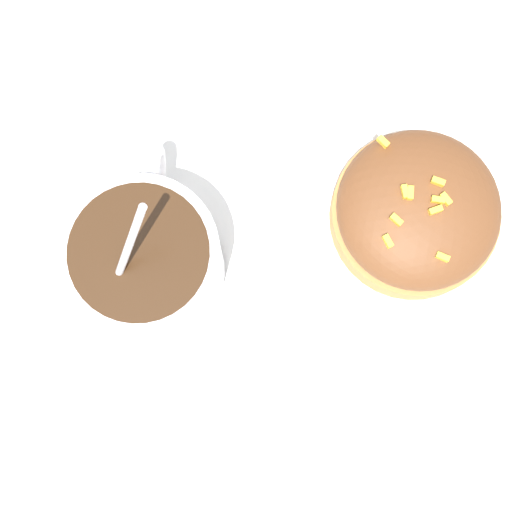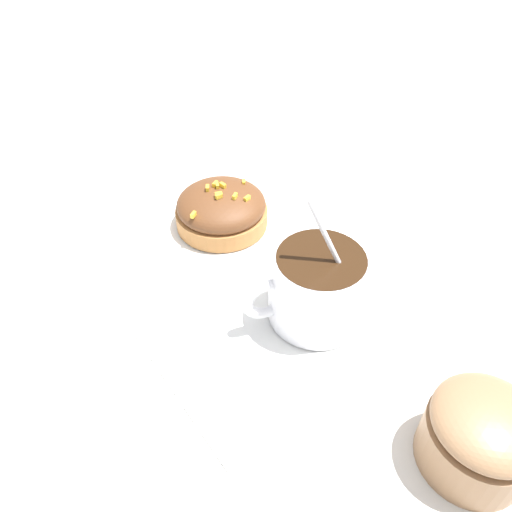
{
  "view_description": "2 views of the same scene",
  "coord_description": "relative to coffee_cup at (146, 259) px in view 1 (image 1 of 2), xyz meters",
  "views": [
    {
      "loc": [
        0.03,
        0.09,
        0.48
      ],
      "look_at": [
        0.02,
        0.02,
        0.03
      ],
      "focal_mm": 60.0,
      "sensor_mm": 36.0,
      "label": 1
    },
    {
      "loc": [
        0.29,
        -0.18,
        0.33
      ],
      "look_at": [
        0.02,
        -0.01,
        0.03
      ],
      "focal_mm": 35.0,
      "sensor_mm": 36.0,
      "label": 2
    }
  ],
  "objects": [
    {
      "name": "frosted_pastry",
      "position": [
        -0.15,
        -0.01,
        -0.02
      ],
      "size": [
        0.09,
        0.09,
        0.05
      ],
      "color": "#B2753D",
      "rests_on": "paper_napkin"
    },
    {
      "name": "ground_plane",
      "position": [
        -0.07,
        -0.01,
        -0.04
      ],
      "size": [
        3.0,
        3.0,
        0.0
      ],
      "primitive_type": "plane",
      "color": "silver"
    },
    {
      "name": "paper_napkin",
      "position": [
        -0.07,
        -0.01,
        -0.04
      ],
      "size": [
        0.31,
        0.29,
        0.0
      ],
      "color": "white",
      "rests_on": "ground_plane"
    },
    {
      "name": "coffee_cup",
      "position": [
        0.0,
        0.0,
        0.0
      ],
      "size": [
        0.08,
        0.11,
        0.12
      ],
      "color": "white",
      "rests_on": "paper_napkin"
    }
  ]
}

